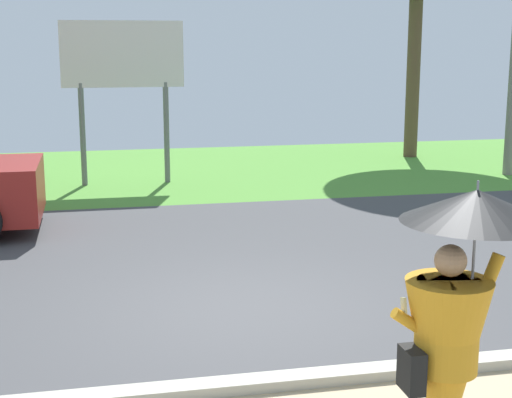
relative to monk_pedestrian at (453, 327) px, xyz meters
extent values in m
cube|color=#424244|center=(-0.73, 5.63, -1.16)|extent=(40.00, 8.00, 0.10)
cube|color=#4F8C34|center=(-0.73, 13.63, -1.16)|extent=(40.00, 8.00, 0.10)
cube|color=#B2AD9E|center=(-0.73, 1.63, -1.06)|extent=(40.00, 0.24, 0.10)
cone|color=orange|center=(-0.04, 0.00, -0.39)|extent=(0.60, 0.60, 1.45)
cylinder|color=orange|center=(-0.04, 0.00, 0.01)|extent=(0.44, 0.44, 0.65)
sphere|color=tan|center=(-0.04, 0.00, 0.48)|extent=(0.22, 0.22, 0.22)
cylinder|color=orange|center=(0.24, 0.00, 0.29)|extent=(0.24, 0.09, 0.45)
cylinder|color=orange|center=(-0.30, 0.02, 0.05)|extent=(0.29, 0.08, 0.24)
cylinder|color=gray|center=(0.13, 0.00, 0.51)|extent=(0.02, 0.02, 0.75)
cone|color=black|center=(0.13, 0.00, 0.85)|extent=(1.02, 1.02, 0.22)
cylinder|color=gray|center=(0.13, 0.00, 0.97)|extent=(0.02, 0.02, 0.10)
cube|color=beige|center=(-0.34, 0.05, 0.14)|extent=(0.02, 0.11, 0.16)
cube|color=black|center=(-0.31, -0.05, -0.26)|extent=(0.12, 0.24, 0.30)
cylinder|color=slate|center=(-2.58, 12.14, -0.01)|extent=(0.12, 0.12, 2.20)
cylinder|color=slate|center=(-0.78, 12.14, -0.01)|extent=(0.12, 0.12, 2.20)
cube|color=silver|center=(-1.68, 12.14, 1.69)|extent=(2.60, 0.10, 1.40)
cylinder|color=brown|center=(6.07, 14.66, 1.30)|extent=(0.36, 0.36, 4.82)
camera|label=1|loc=(-2.36, -4.53, 1.91)|focal=53.33mm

